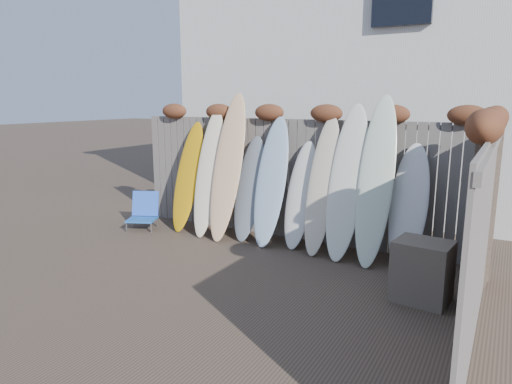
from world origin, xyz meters
The scene contains 17 objects.
ground centered at (0.00, 0.00, 0.00)m, with size 80.00×80.00×0.00m, color #493A2D.
back_fence centered at (0.06, 2.39, 1.18)m, with size 6.05×0.28×2.24m.
right_fence centered at (2.99, 0.25, 1.14)m, with size 0.28×4.40×2.24m.
house centered at (0.50, 6.50, 3.20)m, with size 8.50×5.50×6.33m.
beach_chair centered at (-2.60, 1.63, 0.30)m, with size 0.66×0.68×0.65m.
wooden_crate centered at (2.39, 0.87, 0.36)m, with size 0.61×0.51×0.72m, color #715B54.
lattice_panel centered at (2.95, 1.29, 0.98)m, with size 0.05×1.30×1.95m, color #433228.
surfboard_0 centered at (-1.83, 1.98, 0.96)m, with size 0.52×0.07×2.01m, color #E19C09.
surfboard_1 centered at (-1.35, 1.93, 1.08)m, with size 0.45×0.07×2.25m, color beige.
surfboard_2 centered at (-0.94, 1.92, 1.22)m, with size 0.53×0.07×2.54m, color #EABD81.
surfboard_3 centered at (-0.58, 2.01, 0.86)m, with size 0.49×0.07×1.79m, color slate.
surfboard_4 centered at (-0.15, 1.96, 1.03)m, with size 0.52×0.07×2.13m, color #8EA8C4.
surfboard_5 centered at (0.33, 2.05, 0.84)m, with size 0.47×0.07×1.74m, color silver.
surfboard_6 centered at (0.71, 1.97, 1.04)m, with size 0.46×0.07×2.16m, color beige.
surfboard_7 centered at (1.10, 1.95, 1.13)m, with size 0.54×0.07×2.36m, color silver.
surfboard_8 centered at (1.53, 1.92, 1.20)m, with size 0.50×0.07×2.49m, color silver.
surfboard_9 centered at (1.98, 2.03, 0.86)m, with size 0.52×0.07×1.78m, color silver.
Camera 1 is at (3.15, -4.42, 2.30)m, focal length 32.00 mm.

